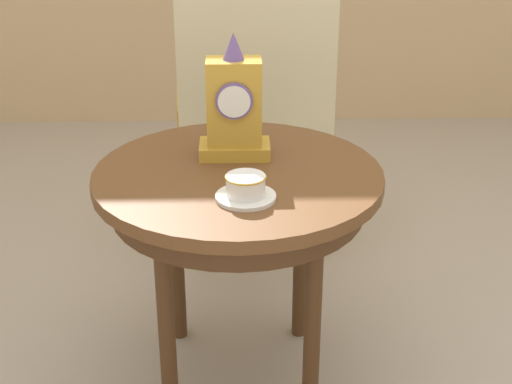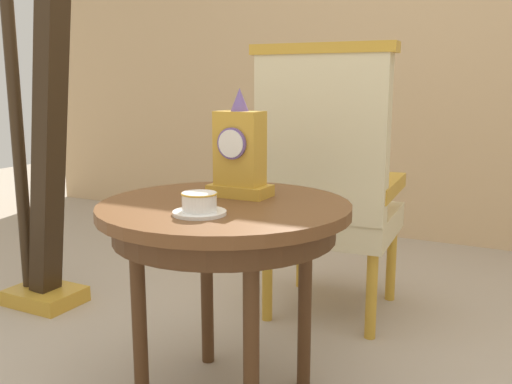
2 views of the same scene
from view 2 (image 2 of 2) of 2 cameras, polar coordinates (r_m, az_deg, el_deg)
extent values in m
cube|color=tan|center=(3.73, 16.10, 16.84)|extent=(6.00, 0.10, 2.80)
cylinder|color=brown|center=(1.66, -3.21, -1.69)|extent=(0.75, 0.75, 0.03)
cylinder|color=#482B16|center=(1.68, -3.20, -3.44)|extent=(0.66, 0.66, 0.07)
cylinder|color=#482B16|center=(1.84, 5.02, -10.91)|extent=(0.04, 0.04, 0.61)
cylinder|color=#482B16|center=(2.00, -5.05, -9.09)|extent=(0.04, 0.04, 0.61)
cylinder|color=#482B16|center=(1.72, -11.85, -12.73)|extent=(0.04, 0.04, 0.61)
cylinder|color=#482B16|center=(1.53, -0.49, -15.58)|extent=(0.04, 0.04, 0.61)
cylinder|color=white|center=(1.51, -5.79, -2.13)|extent=(0.15, 0.15, 0.01)
cylinder|color=white|center=(1.51, -5.81, -1.00)|extent=(0.09, 0.09, 0.05)
torus|color=gold|center=(1.50, -5.83, -0.16)|extent=(0.10, 0.10, 0.00)
cube|color=gold|center=(1.75, -1.64, 0.16)|extent=(0.19, 0.11, 0.04)
cube|color=gold|center=(1.73, -1.66, 4.48)|extent=(0.14, 0.09, 0.23)
cylinder|color=#664C8C|center=(1.69, -2.50, 4.98)|extent=(0.10, 0.01, 0.10)
cylinder|color=white|center=(1.68, -2.61, 4.96)|extent=(0.08, 0.00, 0.08)
cone|color=#664C8C|center=(1.72, -1.69, 9.43)|extent=(0.06, 0.06, 0.07)
cube|color=beige|center=(2.44, 7.92, -2.96)|extent=(0.55, 0.55, 0.11)
cube|color=beige|center=(2.17, 6.62, 5.38)|extent=(0.52, 0.13, 0.64)
cube|color=gold|center=(2.17, 6.82, 14.36)|extent=(0.57, 0.14, 0.04)
cube|color=gold|center=(2.36, 13.41, 0.45)|extent=(0.10, 0.47, 0.06)
cube|color=gold|center=(2.48, 2.90, 1.22)|extent=(0.10, 0.47, 0.06)
cylinder|color=gold|center=(2.67, 13.66, -7.11)|extent=(0.04, 0.04, 0.35)
cylinder|color=gold|center=(2.77, 4.61, -6.17)|extent=(0.04, 0.04, 0.35)
cylinder|color=gold|center=(2.26, 11.72, -10.36)|extent=(0.04, 0.04, 0.35)
cylinder|color=gold|center=(2.38, 1.16, -9.04)|extent=(0.04, 0.04, 0.35)
cube|color=gold|center=(2.77, -20.73, -9.91)|extent=(0.32, 0.24, 0.07)
cylinder|color=#332314|center=(2.68, -23.39, 7.73)|extent=(0.06, 0.06, 1.62)
cube|color=black|center=(2.54, -20.37, 6.20)|extent=(0.28, 0.11, 1.49)
camera|label=1|loc=(1.03, -94.57, 25.35)|focal=53.73mm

